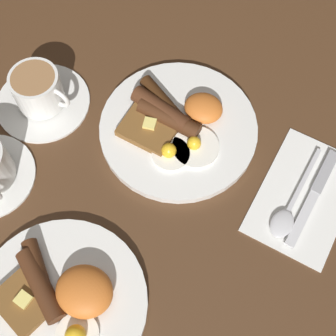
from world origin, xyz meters
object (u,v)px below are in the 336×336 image
object	(u,v)px
breakfast_plate_near	(177,126)
breakfast_plate_far	(61,301)
teacup_near	(40,93)
spoon	(287,214)
knife	(315,191)

from	to	relation	value
breakfast_plate_near	breakfast_plate_far	xyz separation A→B (m)	(0.04, 0.33, 0.00)
teacup_near	spoon	bearing A→B (deg)	175.70
breakfast_plate_near	spoon	world-z (taller)	breakfast_plate_near
teacup_near	breakfast_plate_far	bearing A→B (deg)	124.10
teacup_near	spoon	world-z (taller)	teacup_near
breakfast_plate_far	teacup_near	distance (m)	0.35
breakfast_plate_near	knife	bearing A→B (deg)	175.11
breakfast_plate_far	spoon	bearing A→B (deg)	-135.40
breakfast_plate_far	knife	world-z (taller)	breakfast_plate_far
teacup_near	spoon	xyz separation A→B (m)	(-0.45, 0.03, -0.02)
breakfast_plate_near	spoon	bearing A→B (deg)	160.66
spoon	breakfast_plate_near	bearing A→B (deg)	-102.06
breakfast_plate_far	spoon	size ratio (longest dim) A/B	1.43
teacup_near	knife	world-z (taller)	teacup_near
breakfast_plate_near	breakfast_plate_far	world-z (taller)	breakfast_plate_far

